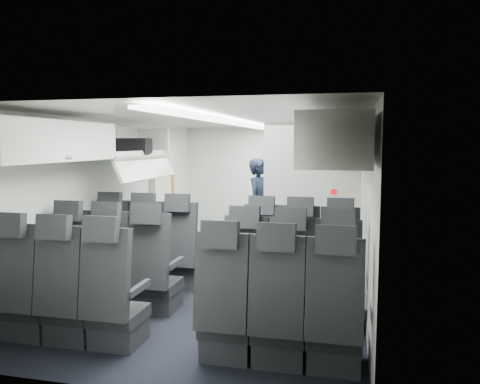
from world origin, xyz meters
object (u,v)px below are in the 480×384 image
at_px(seat_row_mid, 200,280).
at_px(boarding_door, 164,194).
at_px(seat_row_front, 223,259).
at_px(flight_attendant, 260,205).
at_px(seat_row_rear, 168,309).
at_px(carry_on_bag, 134,147).
at_px(galley_unit, 318,191).

xyz_separation_m(seat_row_mid, boarding_door, (-1.64, 2.99, 0.55)).
distance_m(seat_row_front, flight_attendant, 2.22).
distance_m(seat_row_mid, seat_row_rear, 0.90).
bearing_deg(carry_on_bag, seat_row_front, -24.35).
distance_m(seat_row_rear, boarding_door, 4.25).
bearing_deg(carry_on_bag, seat_row_rear, -63.53).
bearing_deg(boarding_door, seat_row_front, -51.84).
height_order(seat_row_front, seat_row_rear, same).
height_order(seat_row_rear, boarding_door, boarding_door).
height_order(seat_row_rear, carry_on_bag, carry_on_bag).
distance_m(seat_row_mid, carry_on_bag, 2.41).
bearing_deg(boarding_door, seat_row_rear, -67.13).
distance_m(flight_attendant, carry_on_bag, 2.44).
xyz_separation_m(seat_row_rear, flight_attendant, (0.05, 3.98, 0.39)).
bearing_deg(carry_on_bag, seat_row_mid, -49.80).
bearing_deg(flight_attendant, seat_row_front, -163.73).
distance_m(galley_unit, carry_on_bag, 3.72).
relative_size(flight_attendant, carry_on_bag, 3.77).
bearing_deg(flight_attendant, seat_row_rear, -163.13).
relative_size(seat_row_rear, galley_unit, 1.75).
bearing_deg(seat_row_front, flight_attendant, 88.67).
bearing_deg(seat_row_rear, boarding_door, 112.87).
bearing_deg(seat_row_front, seat_row_rear, -90.00).
relative_size(seat_row_mid, seat_row_rear, 1.00).
bearing_deg(seat_row_rear, carry_on_bag, 121.38).
bearing_deg(flight_attendant, boarding_door, 110.92).
xyz_separation_m(seat_row_front, seat_row_rear, (0.00, -1.80, 0.00)).
bearing_deg(flight_attendant, galley_unit, -22.46).
distance_m(seat_row_front, seat_row_rear, 1.80).
bearing_deg(seat_row_rear, seat_row_mid, 90.00).
height_order(seat_row_mid, seat_row_rear, same).
bearing_deg(seat_row_front, seat_row_mid, -90.00).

